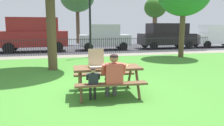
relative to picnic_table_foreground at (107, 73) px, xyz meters
name	(u,v)px	position (x,y,z in m)	size (l,w,h in m)	color
ground	(89,74)	(-0.13, 2.68, -0.61)	(28.00, 12.43, 0.02)	#448930
cobblestone_walkway	(77,56)	(-0.13, 8.20, -0.60)	(28.00, 1.40, 0.01)	gray
street_asphalt	(73,49)	(-0.13, 12.67, -0.60)	(28.00, 7.55, 0.01)	#38383D
picnic_table_foreground	(107,73)	(0.00, 0.00, 0.00)	(1.87, 1.57, 0.79)	brown
pizza_box_open	(97,63)	(-0.28, 0.02, 0.29)	(0.44, 0.47, 0.48)	tan
pizza_slice_on_table	(125,65)	(0.51, 0.05, 0.18)	(0.28, 0.20, 0.02)	#F5C965
adult_at_table	(113,75)	(0.04, -0.50, 0.06)	(0.62, 0.61, 1.19)	#4B4B4B
child_at_table	(93,81)	(-0.47, -0.50, -0.08)	(0.35, 0.34, 0.86)	#262626
iron_fence_streetside	(76,46)	(-0.13, 8.90, -0.05)	(19.81, 0.03, 1.07)	black
lamp_post_walkway	(90,11)	(0.60, 7.43, 2.15)	(0.28, 0.28, 4.56)	black
parked_car_center	(34,34)	(-2.95, 11.28, 0.71)	(4.76, 2.19, 2.46)	maroon
parked_car_right	(105,37)	(2.27, 11.28, 0.41)	(3.99, 2.02, 1.98)	#B8B8C1
parked_car_far_right	(167,35)	(7.60, 11.28, 0.50)	(4.62, 2.00, 2.08)	black
parked_car_end	(217,36)	(12.45, 11.28, 0.41)	(4.48, 2.08, 1.94)	white
far_tree_center	(155,9)	(9.65, 18.30, 3.22)	(2.52, 2.52, 5.07)	brown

